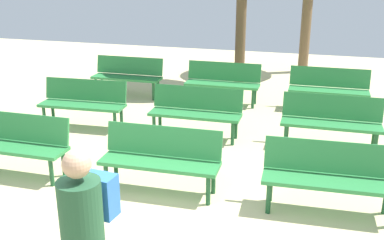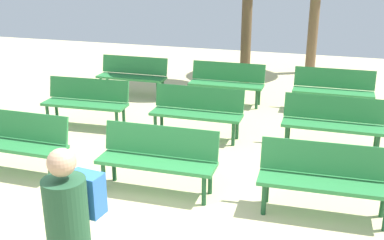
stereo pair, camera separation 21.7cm
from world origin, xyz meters
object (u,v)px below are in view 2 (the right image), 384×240
bench_r1_c1 (197,109)px  bench_r0_c1 (158,155)px  bench_r1_c0 (86,99)px  bench_r2_c1 (227,81)px  bench_r0_c0 (16,139)px  bench_r2_c0 (133,73)px  bench_r2_c2 (333,88)px  bench_r1_c2 (333,120)px  visitor_with_backpack (71,230)px  bench_r0_c2 (325,176)px

bench_r1_c1 → bench_r0_c1: bearing=-88.3°
bench_r1_c0 → bench_r2_c1: 3.08m
bench_r0_c0 → bench_r2_c0: same height
bench_r2_c0 → bench_r2_c2: bearing=0.7°
bench_r1_c2 → visitor_with_backpack: size_ratio=0.97×
bench_r2_c2 → visitor_with_backpack: bearing=-105.8°
bench_r0_c2 → bench_r1_c0: size_ratio=1.00×
bench_r0_c0 → bench_r1_c0: same height
bench_r0_c1 → bench_r1_c0: bearing=136.5°
bench_r0_c1 → bench_r1_c1: same height
bench_r1_c2 → bench_r2_c0: size_ratio=1.00×
bench_r1_c0 → bench_r2_c0: bearing=88.3°
bench_r2_c0 → bench_r2_c1: same height
bench_r0_c0 → bench_r2_c1: 4.78m
bench_r0_c0 → bench_r0_c1: 2.20m
bench_r1_c2 → bench_r2_c2: size_ratio=1.00×
bench_r0_c2 → bench_r1_c2: (0.02, 2.14, 0.00)m
bench_r0_c1 → bench_r1_c1: (-0.09, 2.09, 0.00)m
bench_r0_c2 → bench_r1_c0: same height
bench_r0_c0 → bench_r2_c0: size_ratio=1.00×
bench_r0_c0 → bench_r0_c2: (4.36, 0.12, 0.00)m
bench_r2_c1 → bench_r1_c1: bearing=-90.8°
bench_r2_c1 → visitor_with_backpack: 6.76m
visitor_with_backpack → bench_r2_c0: bearing=-62.6°
bench_r0_c0 → bench_r1_c2: size_ratio=1.00×
bench_r0_c0 → bench_r2_c2: bearing=45.2°
bench_r1_c1 → visitor_with_backpack: size_ratio=0.97×
bench_r1_c2 → visitor_with_backpack: bearing=-112.7°
bench_r1_c0 → bench_r2_c2: 4.93m
bench_r0_c2 → visitor_with_backpack: (-1.88, -2.57, 0.43)m
bench_r2_c2 → bench_r1_c2: bearing=-89.2°
bench_r2_c0 → bench_r0_c2: bearing=-43.4°
visitor_with_backpack → bench_r1_c1: bearing=-79.1°
bench_r2_c0 → bench_r2_c1: (2.22, 0.01, 0.00)m
bench_r0_c1 → bench_r0_c2: bearing=-0.0°
bench_r1_c2 → bench_r2_c2: same height
bench_r1_c2 → bench_r2_c1: bearing=137.5°
bench_r2_c1 → bench_r2_c2: bearing=1.6°
bench_r0_c0 → bench_r2_c0: 4.27m
bench_r1_c0 → bench_r1_c2: 4.43m
bench_r0_c2 → visitor_with_backpack: visitor_with_backpack is taller
bench_r1_c1 → bench_r2_c0: bearing=135.2°
bench_r1_c0 → bench_r2_c1: size_ratio=1.01×
bench_r1_c0 → bench_r2_c2: (4.38, 2.28, 0.00)m
bench_r1_c0 → bench_r1_c2: bearing=-1.0°
bench_r2_c0 → bench_r2_c2: 4.43m
bench_r0_c2 → bench_r0_c1: bearing=178.8°
bench_r1_c1 → bench_r2_c0: size_ratio=1.00×
bench_r0_c0 → bench_r2_c1: (2.12, 4.29, 0.00)m
bench_r1_c0 → bench_r1_c1: bearing=-1.7°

